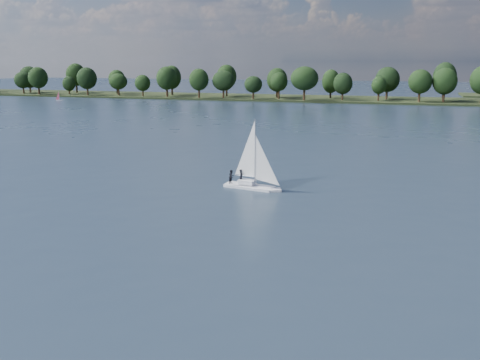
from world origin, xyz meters
name	(u,v)px	position (x,y,z in m)	size (l,w,h in m)	color
ground	(291,132)	(0.00, 100.00, 0.00)	(700.00, 700.00, 0.00)	#233342
far_shore	(346,100)	(0.00, 212.00, 0.00)	(660.00, 40.00, 1.50)	black
sailboat	(250,168)	(6.74, 42.47, 2.68)	(7.57, 3.38, 9.62)	white
dinghy_pink	(59,98)	(-115.30, 171.57, 1.01)	(2.87, 1.97, 4.27)	silver
treeline	(358,82)	(5.30, 208.94, 7.96)	(562.98, 74.40, 18.34)	black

